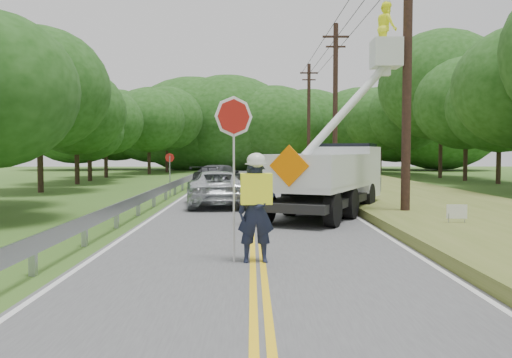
{
  "coord_description": "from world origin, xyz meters",
  "views": [
    {
      "loc": [
        -0.13,
        -8.61,
        2.27
      ],
      "look_at": [
        0.0,
        6.0,
        1.5
      ],
      "focal_mm": 37.38,
      "sensor_mm": 36.0,
      "label": 1
    }
  ],
  "objects": [
    {
      "name": "flagger",
      "position": [
        -0.04,
        2.08,
        1.21
      ],
      "size": [
        1.22,
        0.53,
        3.35
      ],
      "color": "#191E33",
      "rests_on": "road"
    },
    {
      "name": "treeline_horizon",
      "position": [
        0.38,
        56.11,
        5.5
      ],
      "size": [
        56.73,
        13.77,
        11.93
      ],
      "color": "#194110",
      "rests_on": "ground"
    },
    {
      "name": "guardrail",
      "position": [
        -4.02,
        14.91,
        0.55
      ],
      "size": [
        0.18,
        48.0,
        0.77
      ],
      "color": "#92979B",
      "rests_on": "ground"
    },
    {
      "name": "treeline_left",
      "position": [
        -10.66,
        27.02,
        5.13
      ],
      "size": [
        10.53,
        54.7,
        9.12
      ],
      "color": "#332319",
      "rests_on": "ground"
    },
    {
      "name": "bucket_truck",
      "position": [
        2.98,
        10.72,
        1.6
      ],
      "size": [
        5.21,
        7.65,
        7.1
      ],
      "color": "black",
      "rests_on": "road"
    },
    {
      "name": "stop_sign_permanent",
      "position": [
        -4.2,
        17.96,
        1.41
      ],
      "size": [
        0.45,
        0.17,
        2.17
      ],
      "color": "#92979B",
      "rests_on": "ground"
    },
    {
      "name": "utility_poles",
      "position": [
        5.0,
        17.02,
        5.27
      ],
      "size": [
        1.6,
        43.3,
        10.0
      ],
      "color": "black",
      "rests_on": "ground"
    },
    {
      "name": "suv_darkgrey",
      "position": [
        -1.99,
        23.6,
        0.74
      ],
      "size": [
        3.61,
        5.33,
        1.43
      ],
      "primitive_type": "imported",
      "rotation": [
        0.0,
        0.0,
        2.78
      ],
      "color": "#3F4047",
      "rests_on": "road"
    },
    {
      "name": "ground",
      "position": [
        0.0,
        0.0,
        0.0
      ],
      "size": [
        140.0,
        140.0,
        0.0
      ],
      "primitive_type": "plane",
      "color": "#31531C",
      "rests_on": "ground"
    },
    {
      "name": "yard_sign",
      "position": [
        5.52,
        5.89,
        0.58
      ],
      "size": [
        0.55,
        0.07,
        0.8
      ],
      "color": "white",
      "rests_on": "ground"
    },
    {
      "name": "suv_silver",
      "position": [
        -1.58,
        13.32,
        0.74
      ],
      "size": [
        2.97,
        5.41,
        1.44
      ],
      "primitive_type": "imported",
      "rotation": [
        0.0,
        0.0,
        3.26
      ],
      "color": "silver",
      "rests_on": "road"
    },
    {
      "name": "road",
      "position": [
        0.0,
        14.0,
        0.01
      ],
      "size": [
        7.2,
        96.0,
        0.03
      ],
      "color": "#4C4C4E",
      "rests_on": "ground"
    },
    {
      "name": "tall_grass_verge",
      "position": [
        7.1,
        14.0,
        0.15
      ],
      "size": [
        7.0,
        96.0,
        0.3
      ],
      "primitive_type": "cube",
      "color": "#546424",
      "rests_on": "ground"
    },
    {
      "name": "treeline_right",
      "position": [
        15.4,
        25.78,
        6.28
      ],
      "size": [
        11.72,
        54.29,
        12.41
      ],
      "color": "#332319",
      "rests_on": "ground"
    }
  ]
}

